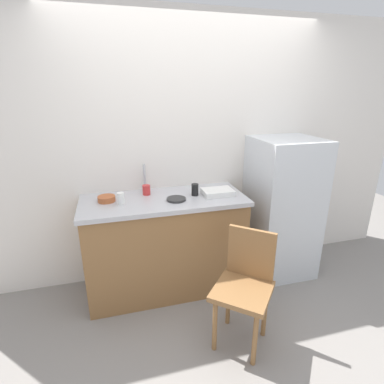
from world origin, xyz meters
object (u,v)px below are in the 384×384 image
Objects in this scene: terracotta_bowl at (107,199)px; cup_black at (195,190)px; cup_white at (121,199)px; hotplate at (176,199)px; dish_tray at (218,192)px; refrigerator at (282,208)px; cup_red at (146,190)px; chair at (245,283)px.

cup_black is (0.79, -0.05, 0.03)m from terracotta_bowl.
cup_white is (-0.67, -0.05, -0.00)m from cup_black.
cup_black is at bearing -3.81° from terracotta_bowl.
terracotta_bowl is at bearing 167.25° from hotplate.
refrigerator is at bearing 3.42° from dish_tray.
cup_black is at bearing 168.81° from dish_tray.
cup_white is 0.31m from cup_red.
refrigerator is 0.97m from cup_black.
cup_red is (-0.63, 0.18, 0.02)m from dish_tray.
terracotta_bowl is 0.79m from cup_black.
terracotta_bowl is at bearing 176.19° from cup_black.
cup_white is (-0.88, -0.01, 0.03)m from dish_tray.
terracotta_bowl is (-0.99, 0.09, -0.00)m from dish_tray.
cup_black is at bearing -179.85° from refrigerator.
dish_tray is (0.04, 0.75, 0.46)m from chair.
dish_tray is at bearing 0.80° from cup_white.
dish_tray reaches higher than chair.
refrigerator is 13.69× the size of cup_white.
terracotta_bowl is 1.69× the size of cup_red.
cup_black is (-0.93, -0.00, 0.28)m from refrigerator.
refrigerator is 13.07× the size of cup_black.
cup_white is at bearing -141.69° from cup_red.
cup_black reaches higher than chair.
terracotta_bowl is 1.38× the size of cup_black.
dish_tray is at bearing -176.58° from refrigerator.
refrigerator is at bearing 87.31° from chair.
cup_red is (-1.36, 0.14, 0.27)m from refrigerator.
hotplate is 0.32m from cup_red.
terracotta_bowl reaches higher than chair.
chair is at bearing -93.29° from dish_tray.
cup_red is (0.36, 0.09, 0.02)m from terracotta_bowl.
cup_black is at bearing 22.73° from hotplate.
hotplate is at bearing -157.27° from cup_black.
dish_tray is 1.65× the size of hotplate.
refrigerator reaches higher than cup_red.
cup_white is at bearing -42.00° from terracotta_bowl.
terracotta_bowl is (-1.72, 0.05, 0.25)m from refrigerator.
chair is 8.17× the size of cup_black.
cup_red is at bearing 163.91° from chair.
terracotta_bowl is at bearing 179.81° from chair.
hotplate is 1.56× the size of cup_black.
dish_tray is 0.21m from cup_black.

